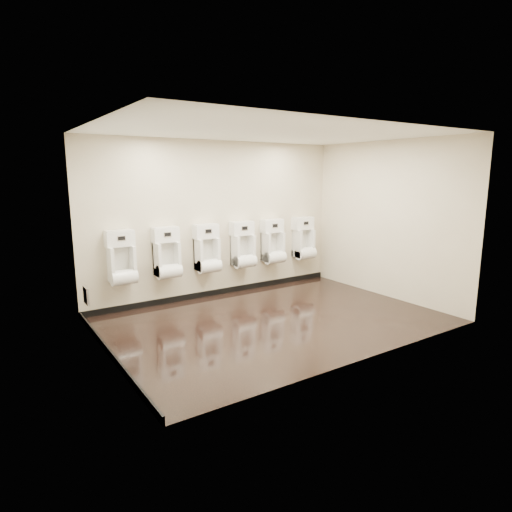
{
  "coord_description": "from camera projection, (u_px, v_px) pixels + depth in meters",
  "views": [
    {
      "loc": [
        -3.71,
        -5.08,
        2.23
      ],
      "look_at": [
        0.02,
        0.55,
        0.92
      ],
      "focal_mm": 30.0,
      "sensor_mm": 36.0,
      "label": 1
    }
  ],
  "objects": [
    {
      "name": "ground",
      "position": [
        275.0,
        320.0,
        6.6
      ],
      "size": [
        5.0,
        3.5,
        0.0
      ],
      "primitive_type": "cube",
      "color": "black",
      "rests_on": "ground"
    },
    {
      "name": "ceiling",
      "position": [
        276.0,
        132.0,
        6.06
      ],
      "size": [
        5.0,
        3.5,
        0.0
      ],
      "primitive_type": "cube",
      "color": "silver"
    },
    {
      "name": "back_wall",
      "position": [
        219.0,
        220.0,
        7.76
      ],
      "size": [
        5.0,
        0.02,
        2.8
      ],
      "primitive_type": "cube",
      "color": "beige",
      "rests_on": "ground"
    },
    {
      "name": "front_wall",
      "position": [
        365.0,
        247.0,
        4.9
      ],
      "size": [
        5.0,
        0.02,
        2.8
      ],
      "primitive_type": "cube",
      "color": "beige",
      "rests_on": "ground"
    },
    {
      "name": "left_wall",
      "position": [
        102.0,
        245.0,
        4.98
      ],
      "size": [
        0.02,
        3.5,
        2.8
      ],
      "primitive_type": "cube",
      "color": "beige",
      "rests_on": "ground"
    },
    {
      "name": "right_wall",
      "position": [
        388.0,
        220.0,
        7.69
      ],
      "size": [
        0.02,
        3.5,
        2.8
      ],
      "primitive_type": "cube",
      "color": "beige",
      "rests_on": "ground"
    },
    {
      "name": "tile_overlay_left",
      "position": [
        102.0,
        245.0,
        4.98
      ],
      "size": [
        0.01,
        3.5,
        2.8
      ],
      "primitive_type": "cube",
      "color": "white",
      "rests_on": "ground"
    },
    {
      "name": "skirting_back",
      "position": [
        220.0,
        291.0,
        8.01
      ],
      "size": [
        5.0,
        0.02,
        0.1
      ],
      "primitive_type": "cube",
      "color": "black",
      "rests_on": "ground"
    },
    {
      "name": "skirting_left",
      "position": [
        110.0,
        354.0,
        5.24
      ],
      "size": [
        0.02,
        3.5,
        0.1
      ],
      "primitive_type": "cube",
      "color": "black",
      "rests_on": "ground"
    },
    {
      "name": "access_panel",
      "position": [
        86.0,
        296.0,
        6.14
      ],
      "size": [
        0.04,
        0.25,
        0.25
      ],
      "color": "#9E9EA3",
      "rests_on": "left_wall"
    },
    {
      "name": "urinal_0",
      "position": [
        122.0,
        262.0,
        6.75
      ],
      "size": [
        0.45,
        0.34,
        0.84
      ],
      "color": "white",
      "rests_on": "back_wall"
    },
    {
      "name": "urinal_1",
      "position": [
        167.0,
        257.0,
        7.16
      ],
      "size": [
        0.45,
        0.34,
        0.84
      ],
      "color": "white",
      "rests_on": "back_wall"
    },
    {
      "name": "urinal_2",
      "position": [
        207.0,
        252.0,
        7.57
      ],
      "size": [
        0.45,
        0.34,
        0.84
      ],
      "color": "white",
      "rests_on": "back_wall"
    },
    {
      "name": "urinal_3",
      "position": [
        243.0,
        248.0,
        7.97
      ],
      "size": [
        0.45,
        0.34,
        0.84
      ],
      "color": "white",
      "rests_on": "back_wall"
    },
    {
      "name": "urinal_4",
      "position": [
        273.0,
        245.0,
        8.35
      ],
      "size": [
        0.45,
        0.34,
        0.84
      ],
      "color": "white",
      "rests_on": "back_wall"
    },
    {
      "name": "urinal_5",
      "position": [
        304.0,
        241.0,
        8.77
      ],
      "size": [
        0.45,
        0.34,
        0.84
      ],
      "color": "white",
      "rests_on": "back_wall"
    }
  ]
}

